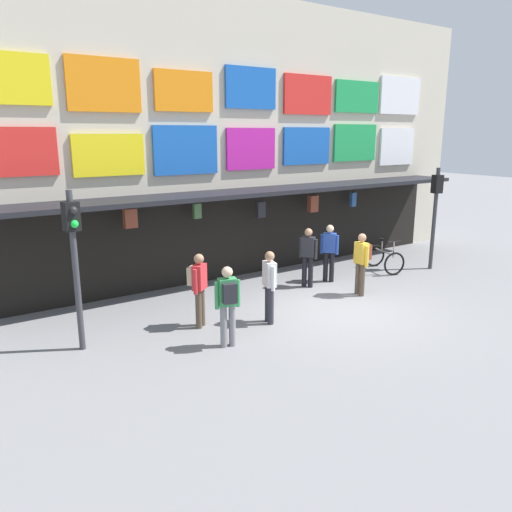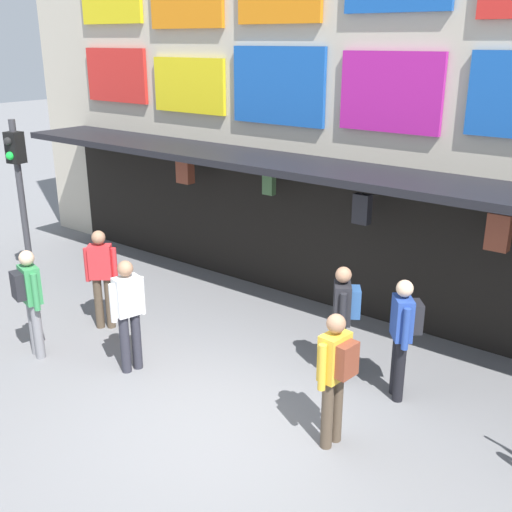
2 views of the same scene
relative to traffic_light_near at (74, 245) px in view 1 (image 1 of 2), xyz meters
name	(u,v)px [view 1 (image 1 of 2)]	position (x,y,z in m)	size (l,w,h in m)	color
ground_plane	(340,309)	(5.91, -1.17, -2.14)	(80.00, 80.00, 0.00)	slate
shopfront	(240,142)	(5.92, 3.40, 1.82)	(18.00, 2.60, 8.00)	beige
traffic_light_near	(74,245)	(0.00, 0.00, 0.00)	(0.31, 0.34, 3.20)	#38383D
traffic_light_far	(435,202)	(10.97, 0.02, 0.00)	(0.32, 0.35, 3.20)	#38383D
bicycle_parked	(384,259)	(9.53, 0.66, -1.75)	(1.00, 1.31, 1.05)	black
pedestrian_in_blue	(362,259)	(7.15, -0.64, -1.16)	(0.38, 0.53, 1.68)	brown
pedestrian_in_green	(308,253)	(6.45, 0.72, -1.16)	(0.47, 0.48, 1.68)	black
pedestrian_in_white	(228,301)	(2.49, -1.54, -1.16)	(0.52, 0.42, 1.68)	gray
pedestrian_in_red	(269,283)	(3.95, -0.93, -1.19)	(0.30, 0.52, 1.68)	#2D2D38
pedestrian_in_yellow	(199,285)	(2.52, -0.24, -1.16)	(0.48, 0.47, 1.68)	brown
pedestrian_in_purple	(329,249)	(7.30, 0.78, -1.16)	(0.47, 0.48, 1.68)	black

